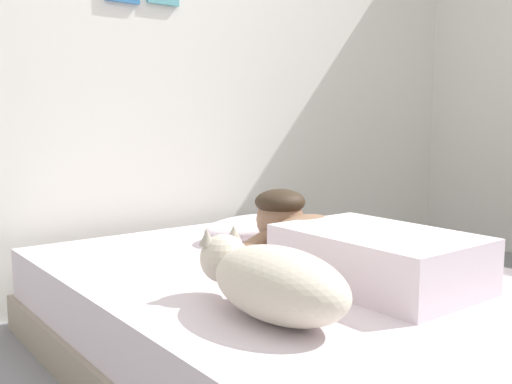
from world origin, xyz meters
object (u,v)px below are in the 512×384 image
Objects in this scene: dog at (271,280)px; cell_phone at (312,260)px; person_lying at (347,246)px; pillow at (256,228)px; bed at (285,320)px; coffee_cup at (245,233)px.

dog reaches higher than cell_phone.
cell_phone is at bearing 36.77° from dog.
dog is at bearing -160.84° from person_lying.
person_lying is at bearing -100.09° from pillow.
cell_phone is at bearing 17.59° from bed.
pillow is at bearing 63.35° from bed.
cell_phone is at bearing -91.61° from coffee_cup.
pillow is 0.45m from cell_phone.
pillow reaches higher than cell_phone.
person_lying is 1.60× the size of dog.
dog reaches higher than pillow.
dog is 1.00m from coffee_cup.
pillow reaches higher than coffee_cup.
coffee_cup is (0.54, 0.85, -0.07)m from dog.
coffee_cup reaches higher than bed.
cell_phone is at bearing 76.86° from person_lying.
pillow is at bearing -9.05° from coffee_cup.
bed is 3.53× the size of dog.
person_lying is 0.69m from coffee_cup.
bed is 2.20× the size of person_lying.
cell_phone is (0.19, 0.06, 0.19)m from bed.
coffee_cup is at bearing 84.46° from person_lying.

